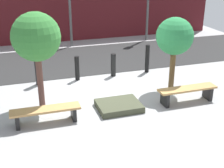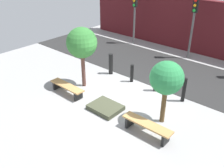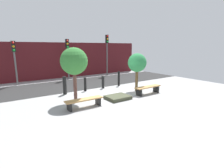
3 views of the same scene
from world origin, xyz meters
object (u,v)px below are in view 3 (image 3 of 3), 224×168
object	(u,v)px
tree_behind_right_bench	(137,63)
tree_behind_left_bench	(74,62)
bollard_far_left	(65,85)
traffic_light_mid_west	(68,52)
bollard_right	(119,79)
bench_left	(84,101)
bench_right	(148,88)
traffic_light_west	(14,55)
traffic_light_mid_east	(107,48)
bollard_center	(103,82)
planter_bed	(118,97)
bollard_left	(85,84)

from	to	relation	value
tree_behind_right_bench	tree_behind_left_bench	bearing A→B (deg)	180.00
bollard_far_left	traffic_light_mid_west	xyz separation A→B (m)	(2.03, 4.58, 1.84)
tree_behind_right_bench	bollard_right	size ratio (longest dim) A/B	2.25
tree_behind_right_bench	traffic_light_mid_west	size ratio (longest dim) A/B	0.70
bench_left	bench_right	distance (m)	4.22
tree_behind_left_bench	traffic_light_west	size ratio (longest dim) A/B	0.87
bollard_right	traffic_light_mid_west	distance (m)	5.34
bollard_far_left	tree_behind_right_bench	bearing A→B (deg)	-23.48
tree_behind_right_bench	traffic_light_mid_east	world-z (taller)	traffic_light_mid_east
bench_left	bench_right	size ratio (longest dim) A/B	1.00
bollard_far_left	bollard_right	distance (m)	4.05
traffic_light_west	bench_right	bearing A→B (deg)	-50.33
bollard_center	bench_right	bearing A→B (deg)	-62.96
bench_left	traffic_light_mid_west	xyz separation A→B (m)	(2.11, 7.39, 2.07)
planter_bed	tree_behind_left_bench	bearing A→B (deg)	158.91
tree_behind_left_bench	planter_bed	bearing A→B (deg)	-21.09
traffic_light_mid_east	planter_bed	bearing A→B (deg)	-119.19
planter_bed	bollard_right	size ratio (longest dim) A/B	1.16
bollard_left	traffic_light_mid_west	xyz separation A→B (m)	(0.68, 4.58, 1.94)
tree_behind_left_bench	bollard_center	xyz separation A→B (m)	(2.79, 1.80, -1.66)
tree_behind_right_bench	bollard_far_left	xyz separation A→B (m)	(-4.14, 1.80, -1.24)
bench_right	bollard_center	xyz separation A→B (m)	(-1.43, 2.81, 0.09)
bench_right	tree_behind_right_bench	distance (m)	1.76
bench_right	tree_behind_left_bench	xyz separation A→B (m)	(-4.22, 1.01, 1.74)
planter_bed	tree_behind_right_bench	world-z (taller)	tree_behind_right_bench
bench_right	tree_behind_right_bench	bearing A→B (deg)	89.47
tree_behind_left_bench	tree_behind_right_bench	size ratio (longest dim) A/B	1.16
bench_left	bollard_left	bearing A→B (deg)	63.49
bollard_left	bollard_right	distance (m)	2.70
bollard_left	bollard_right	xyz separation A→B (m)	(2.70, 0.00, 0.10)
bench_right	traffic_light_west	world-z (taller)	traffic_light_west
bench_left	traffic_light_west	world-z (taller)	traffic_light_west
bench_right	tree_behind_left_bench	size ratio (longest dim) A/B	0.66
bollard_left	traffic_light_mid_east	distance (m)	6.93
bollard_left	traffic_light_west	bearing A→B (deg)	126.12
bollard_left	traffic_light_west	distance (m)	5.94
bench_right	tree_behind_right_bench	xyz separation A→B (m)	(0.00, 1.01, 1.44)
bollard_far_left	planter_bed	bearing A→B (deg)	-52.19
tree_behind_right_bench	bollard_far_left	distance (m)	4.68
bench_left	bollard_left	world-z (taller)	bollard_left
tree_behind_right_bench	bollard_center	xyz separation A→B (m)	(-1.43, 1.80, -1.36)
traffic_light_mid_east	bench_left	bearing A→B (deg)	-129.66
tree_behind_left_bench	bench_left	bearing A→B (deg)	-90.00
bollard_far_left	traffic_light_mid_east	size ratio (longest dim) A/B	0.28
bollard_center	bollard_right	distance (m)	1.35
tree_behind_left_bench	traffic_light_mid_east	xyz separation A→B (m)	(6.13, 6.38, 0.61)
bench_left	traffic_light_mid_east	xyz separation A→B (m)	(6.13, 7.39, 2.39)
planter_bed	bench_left	bearing A→B (deg)	-174.59
bench_left	tree_behind_right_bench	size ratio (longest dim) A/B	0.76
bench_left	bollard_left	distance (m)	3.16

